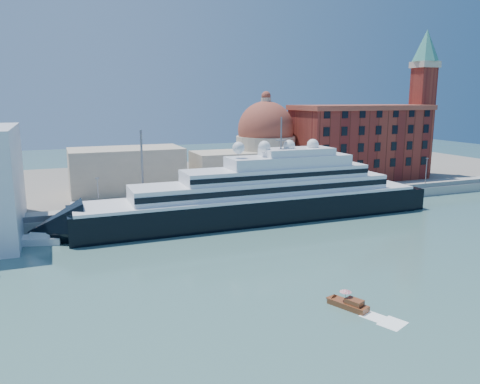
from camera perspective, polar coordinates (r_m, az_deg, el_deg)
name	(u,v)px	position (r m, az deg, el deg)	size (l,w,h in m)	color
ground	(289,252)	(85.68, 5.94, -7.34)	(400.00, 400.00, 0.00)	#3B6663
quay	(225,206)	(115.36, -1.87, -1.72)	(180.00, 10.00, 2.50)	gray
land	(182,180)	(153.86, -7.06, 1.43)	(260.00, 72.00, 2.00)	slate
quay_fence	(231,202)	(110.83, -1.09, -1.28)	(180.00, 0.10, 1.20)	slate
superyacht	(245,201)	(104.93, 0.66, -1.12)	(90.91, 12.60, 27.17)	black
service_barge	(33,240)	(98.40, -23.96, -5.36)	(11.86, 6.35, 2.54)	white
water_taxi	(349,304)	(65.45, 13.15, -13.11)	(3.85, 5.75, 2.60)	maroon
warehouse	(360,142)	(153.59, 14.37, 5.96)	(43.00, 19.00, 23.25)	maroon
campanile	(423,94)	(168.23, 21.39, 11.09)	(8.40, 8.40, 47.00)	maroon
church	(218,155)	(137.84, -2.75, 4.51)	(66.00, 18.00, 25.50)	beige
lamp_posts	(175,176)	(108.47, -7.90, 1.96)	(120.80, 2.40, 18.00)	slate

